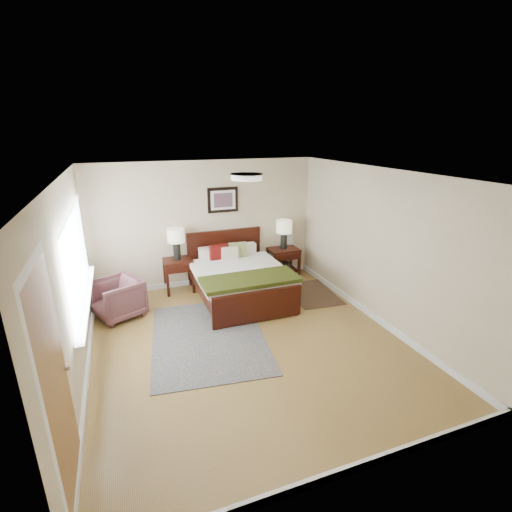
{
  "coord_description": "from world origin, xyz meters",
  "views": [
    {
      "loc": [
        -1.59,
        -4.63,
        3.04
      ],
      "look_at": [
        0.45,
        0.84,
        1.05
      ],
      "focal_mm": 26.0,
      "sensor_mm": 36.0,
      "label": 1
    }
  ],
  "objects_px": {
    "nightstand_right": "(284,260)",
    "bed": "(239,274)",
    "lamp_left": "(176,238)",
    "lamp_right": "(284,229)",
    "rug_persian": "(208,337)",
    "nightstand_left": "(178,266)",
    "armchair": "(118,298)"
  },
  "relations": [
    {
      "from": "nightstand_right",
      "to": "armchair",
      "type": "relative_size",
      "value": 0.85
    },
    {
      "from": "nightstand_left",
      "to": "lamp_right",
      "type": "bearing_deg",
      "value": 0.56
    },
    {
      "from": "rug_persian",
      "to": "armchair",
      "type": "bearing_deg",
      "value": 143.68
    },
    {
      "from": "nightstand_right",
      "to": "lamp_right",
      "type": "bearing_deg",
      "value": 90.0
    },
    {
      "from": "nightstand_right",
      "to": "rug_persian",
      "type": "distance_m",
      "value": 2.9
    },
    {
      "from": "nightstand_right",
      "to": "lamp_left",
      "type": "distance_m",
      "value": 2.37
    },
    {
      "from": "nightstand_right",
      "to": "armchair",
      "type": "height_order",
      "value": "armchair"
    },
    {
      "from": "lamp_left",
      "to": "lamp_right",
      "type": "relative_size",
      "value": 1.0
    },
    {
      "from": "lamp_right",
      "to": "nightstand_right",
      "type": "bearing_deg",
      "value": -90.0
    },
    {
      "from": "rug_persian",
      "to": "nightstand_right",
      "type": "bearing_deg",
      "value": 49.07
    },
    {
      "from": "nightstand_left",
      "to": "rug_persian",
      "type": "relative_size",
      "value": 0.28
    },
    {
      "from": "lamp_left",
      "to": "lamp_right",
      "type": "height_order",
      "value": "lamp_left"
    },
    {
      "from": "lamp_left",
      "to": "nightstand_right",
      "type": "bearing_deg",
      "value": -0.33
    },
    {
      "from": "nightstand_right",
      "to": "nightstand_left",
      "type": "bearing_deg",
      "value": -179.78
    },
    {
      "from": "bed",
      "to": "rug_persian",
      "type": "height_order",
      "value": "bed"
    },
    {
      "from": "nightstand_right",
      "to": "lamp_left",
      "type": "xyz_separation_m",
      "value": [
        -2.26,
        0.01,
        0.7
      ]
    },
    {
      "from": "nightstand_left",
      "to": "nightstand_right",
      "type": "xyz_separation_m",
      "value": [
        2.26,
        0.01,
        -0.15
      ]
    },
    {
      "from": "bed",
      "to": "lamp_left",
      "type": "distance_m",
      "value": 1.39
    },
    {
      "from": "nightstand_left",
      "to": "rug_persian",
      "type": "height_order",
      "value": "nightstand_left"
    },
    {
      "from": "nightstand_right",
      "to": "lamp_right",
      "type": "relative_size",
      "value": 1.03
    },
    {
      "from": "lamp_right",
      "to": "bed",
      "type": "bearing_deg",
      "value": -148.88
    },
    {
      "from": "bed",
      "to": "armchair",
      "type": "bearing_deg",
      "value": 179.34
    },
    {
      "from": "nightstand_left",
      "to": "armchair",
      "type": "bearing_deg",
      "value": -148.1
    },
    {
      "from": "nightstand_right",
      "to": "lamp_left",
      "type": "height_order",
      "value": "lamp_left"
    },
    {
      "from": "lamp_right",
      "to": "rug_persian",
      "type": "bearing_deg",
      "value": -137.87
    },
    {
      "from": "bed",
      "to": "nightstand_left",
      "type": "xyz_separation_m",
      "value": [
        -1.0,
        0.74,
        0.03
      ]
    },
    {
      "from": "nightstand_right",
      "to": "bed",
      "type": "bearing_deg",
      "value": -149.32
    },
    {
      "from": "bed",
      "to": "lamp_right",
      "type": "xyz_separation_m",
      "value": [
        1.26,
        0.76,
        0.55
      ]
    },
    {
      "from": "bed",
      "to": "nightstand_right",
      "type": "height_order",
      "value": "bed"
    },
    {
      "from": "nightstand_left",
      "to": "nightstand_right",
      "type": "bearing_deg",
      "value": 0.22
    },
    {
      "from": "nightstand_right",
      "to": "lamp_left",
      "type": "relative_size",
      "value": 1.03
    },
    {
      "from": "lamp_left",
      "to": "rug_persian",
      "type": "relative_size",
      "value": 0.26
    }
  ]
}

